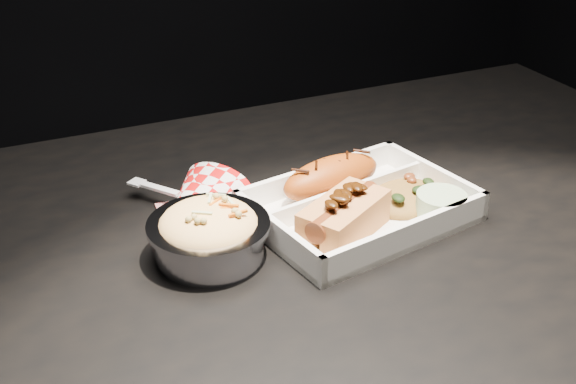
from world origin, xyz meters
The scene contains 8 objects.
dining_table centered at (0.00, 0.00, 0.66)m, with size 1.20×0.80×0.75m.
food_tray centered at (0.03, 0.01, 0.76)m, with size 0.28×0.22×0.04m.
fried_pastry centered at (0.02, 0.06, 0.78)m, with size 0.14×0.06×0.05m, color #A14410.
hotdog centered at (0.00, -0.02, 0.78)m, with size 0.13×0.11×0.06m.
fried_rice_mound centered at (0.10, 0.01, 0.77)m, with size 0.11×0.09×0.03m, color olive.
cupcake_liner centered at (0.12, -0.04, 0.77)m, with size 0.06×0.06×0.03m, color #A2BF90.
foil_coleslaw_cup centered at (-0.16, 0.00, 0.78)m, with size 0.14×0.14×0.07m.
napkin_fork centered at (-0.14, 0.10, 0.77)m, with size 0.15×0.16×0.10m.
Camera 1 is at (-0.35, -0.64, 1.20)m, focal length 45.00 mm.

